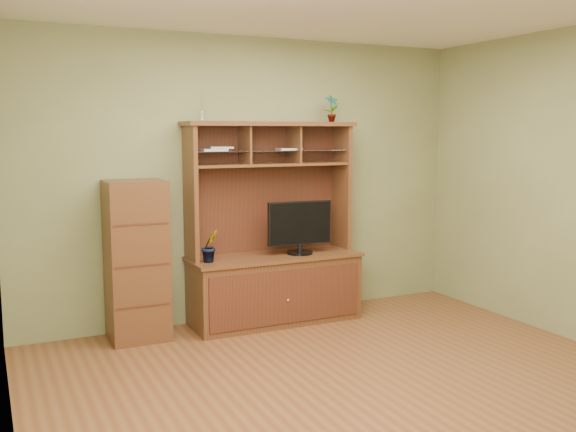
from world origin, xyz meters
TOP-DOWN VIEW (x-y plane):
  - room at (0.00, 0.00)m, footprint 4.54×4.04m
  - media_hutch at (0.12, 1.73)m, footprint 1.66×0.61m
  - monitor at (0.36, 1.65)m, footprint 0.64×0.25m
  - orchid_plant at (-0.54, 1.65)m, footprint 0.19×0.16m
  - top_plant at (0.78, 1.80)m, footprint 0.14×0.10m
  - reed_diffuser at (-0.54, 1.80)m, footprint 0.05×0.05m
  - magazines at (-0.17, 1.80)m, footprint 0.99×0.19m
  - side_cabinet at (-1.17, 1.76)m, footprint 0.50×0.45m

SIDE VIEW (x-z plane):
  - media_hutch at x=0.12m, z-range -0.43..1.47m
  - side_cabinet at x=-1.17m, z-range 0.00..1.39m
  - orchid_plant at x=-0.54m, z-range 0.65..0.94m
  - monitor at x=0.36m, z-range 0.66..1.17m
  - room at x=0.00m, z-range -0.02..2.72m
  - magazines at x=-0.17m, z-range 1.63..1.67m
  - reed_diffuser at x=-0.54m, z-range 1.87..2.12m
  - top_plant at x=0.78m, z-range 1.90..2.17m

